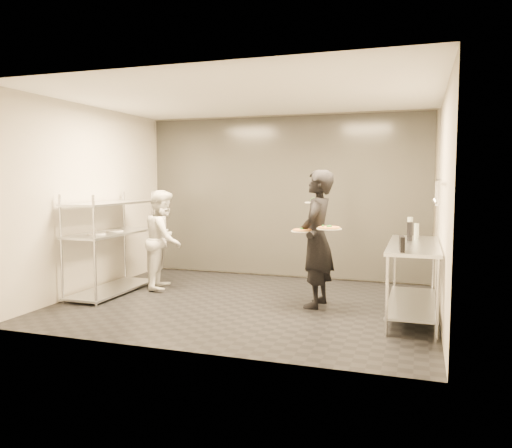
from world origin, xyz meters
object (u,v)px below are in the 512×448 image
(pass_rack, at_px, (111,242))
(bottle_green, at_px, (410,227))
(salad_plate, at_px, (315,201))
(bottle_clear, at_px, (416,231))
(pizza_plate_near, at_px, (302,231))
(pizza_plate_far, at_px, (329,228))
(prep_counter, at_px, (413,267))
(waiter, at_px, (317,239))
(pos_monitor, at_px, (402,244))
(chef, at_px, (164,239))
(bottle_dark, at_px, (410,232))

(pass_rack, distance_m, bottle_green, 4.35)
(bottle_green, bearing_deg, salad_plate, -163.57)
(bottle_green, xyz_separation_m, bottle_clear, (0.09, -0.29, -0.03))
(pizza_plate_near, relative_size, pizza_plate_far, 0.89)
(prep_counter, height_order, waiter, waiter)
(pos_monitor, relative_size, bottle_green, 0.87)
(chef, distance_m, pos_monitor, 3.83)
(waiter, bearing_deg, chef, -94.21)
(bottle_clear, bearing_deg, salad_plate, -176.65)
(pizza_plate_near, relative_size, pos_monitor, 1.24)
(waiter, height_order, salad_plate, waiter)
(prep_counter, bearing_deg, pos_monitor, -99.46)
(pass_rack, height_order, pizza_plate_far, pass_rack)
(bottle_green, height_order, bottle_dark, bottle_green)
(pizza_plate_near, height_order, salad_plate, salad_plate)
(waiter, xyz_separation_m, pos_monitor, (1.12, -0.87, 0.09))
(chef, xyz_separation_m, bottle_clear, (3.75, -0.02, 0.26))
(bottle_dark, bearing_deg, salad_plate, 171.90)
(pizza_plate_far, height_order, salad_plate, salad_plate)
(pass_rack, relative_size, bottle_clear, 7.73)
(pass_rack, height_order, waiter, waiter)
(pos_monitor, xyz_separation_m, bottle_dark, (0.06, 0.97, 0.04))
(pizza_plate_far, height_order, pos_monitor, pizza_plate_far)
(chef, height_order, pos_monitor, chef)
(bottle_clear, bearing_deg, waiter, -164.09)
(prep_counter, relative_size, bottle_dark, 7.41)
(pizza_plate_near, distance_m, bottle_dark, 1.37)
(bottle_clear, bearing_deg, pizza_plate_near, -159.04)
(chef, distance_m, bottle_clear, 3.76)
(pass_rack, bearing_deg, pizza_plate_far, -1.14)
(salad_plate, bearing_deg, pizza_plate_far, -59.80)
(bottle_clear, distance_m, bottle_dark, 0.27)
(bottle_green, xyz_separation_m, bottle_dark, (0.01, -0.55, -0.01))
(salad_plate, bearing_deg, chef, 177.74)
(pos_monitor, bearing_deg, salad_plate, 129.95)
(salad_plate, relative_size, bottle_clear, 1.36)
(chef, xyz_separation_m, pos_monitor, (3.61, -1.24, 0.24))
(salad_plate, bearing_deg, waiter, -72.89)
(pos_monitor, relative_size, bottle_dark, 0.95)
(chef, bearing_deg, bottle_dark, -109.90)
(waiter, xyz_separation_m, pizza_plate_near, (-0.16, -0.18, 0.13))
(pizza_plate_near, height_order, bottle_green, bottle_green)
(pizza_plate_far, xyz_separation_m, pos_monitor, (0.92, -0.65, -0.08))
(pass_rack, relative_size, chef, 1.04)
(pos_monitor, height_order, bottle_dark, bottle_dark)
(pass_rack, distance_m, salad_plate, 3.10)
(waiter, distance_m, pizza_plate_near, 0.27)
(pizza_plate_near, distance_m, bottle_green, 1.57)
(chef, xyz_separation_m, bottle_dark, (3.67, -0.28, 0.27))
(chef, xyz_separation_m, salad_plate, (2.41, -0.09, 0.64))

